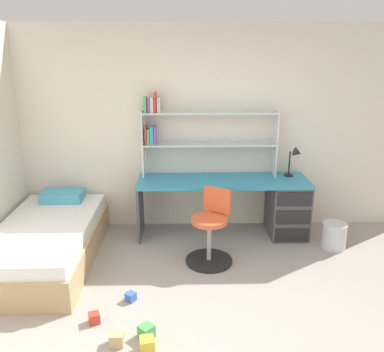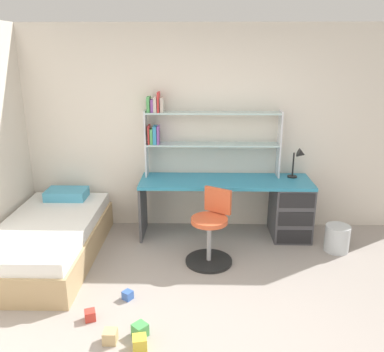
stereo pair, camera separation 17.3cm
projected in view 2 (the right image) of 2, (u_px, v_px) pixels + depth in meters
The scene contains 13 objects.
ground_plane at pixel (213, 339), 3.30m from camera, with size 5.68×5.54×0.02m, color #9E938C.
room_shell at pixel (96, 151), 4.04m from camera, with size 5.68×5.54×2.58m.
desk at pixel (271, 204), 5.00m from camera, with size 2.10×0.61×0.73m.
bookshelf_hutch at pixel (195, 129), 4.93m from camera, with size 1.67×0.22×1.05m.
desk_lamp at pixel (299, 158), 4.92m from camera, with size 0.20×0.16×0.38m.
swivel_chair at pixel (211, 234), 4.40m from camera, with size 0.52×0.52×0.82m.
bed_platform at pixel (49, 239), 4.50m from camera, with size 1.02×1.93×0.58m.
waste_bin at pixel (337, 238), 4.69m from camera, with size 0.29×0.29×0.31m, color silver.
toy_block_red_0 at pixel (90, 315), 3.50m from camera, with size 0.09×0.09×0.09m, color red.
toy_block_green_1 at pixel (140, 330), 3.30m from camera, with size 0.11×0.11×0.11m, color #479E51.
toy_block_blue_2 at pixel (128, 295), 3.80m from camera, with size 0.08×0.08×0.08m, color #3860B7.
toy_block_natural_3 at pixel (110, 336), 3.23m from camera, with size 0.11×0.11×0.11m, color tan.
toy_block_yellow_4 at pixel (140, 343), 3.16m from camera, with size 0.11×0.11×0.11m, color gold.
Camera 2 is at (-0.11, -2.75, 2.26)m, focal length 37.50 mm.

